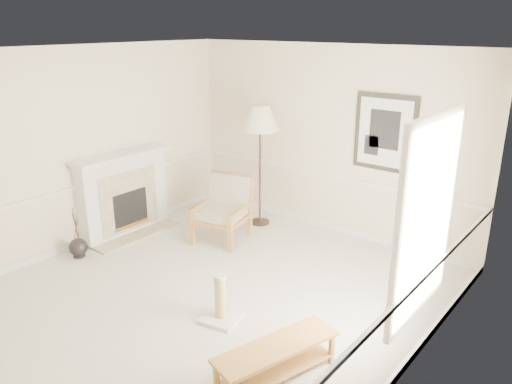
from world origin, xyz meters
TOP-DOWN VIEW (x-y plane):
  - ground at (0.00, 0.00)m, footprint 5.50×5.50m
  - room at (0.14, 0.08)m, footprint 5.04×5.54m
  - fireplace at (-2.34, 0.60)m, footprint 0.64×1.64m
  - floor_vase at (-2.15, -0.39)m, footprint 0.26×0.26m
  - armchair at (-0.98, 1.42)m, footprint 0.90×0.94m
  - floor_lamp at (-0.91, 2.22)m, footprint 0.74×0.74m
  - bench at (1.58, -0.68)m, footprint 0.70×1.30m
  - scratching_post at (0.52, -0.30)m, footprint 0.47×0.47m

SIDE VIEW (x-z plane):
  - ground at x=0.00m, z-range 0.00..0.00m
  - floor_vase at x=-2.15m, z-range -0.24..0.52m
  - scratching_post at x=0.52m, z-range -0.10..0.46m
  - bench at x=1.58m, z-range 0.06..0.42m
  - armchair at x=-0.98m, z-range 0.04..1.02m
  - fireplace at x=-2.34m, z-range -0.01..1.30m
  - floor_lamp at x=-0.91m, z-range 0.73..2.70m
  - room at x=0.14m, z-range 0.41..3.33m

